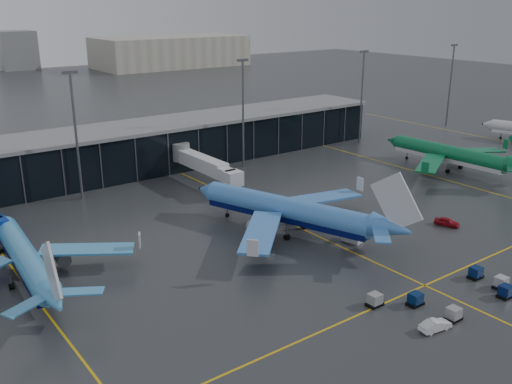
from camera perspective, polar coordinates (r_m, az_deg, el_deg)
ground at (r=86.71m, az=4.49°, el=-7.43°), size 600.00×600.00×0.00m
terminal_pier at (r=134.98m, az=-13.00°, el=4.12°), size 142.00×17.00×10.70m
flood_masts at (r=124.68m, az=-8.88°, el=7.16°), size 203.00×0.50×25.50m
distant_hangars at (r=345.06m, az=-19.86°, el=12.59°), size 260.00×71.00×22.00m
taxi_lines at (r=100.03m, az=4.84°, el=-3.79°), size 220.00×120.00×0.02m
airliner_arkefly at (r=86.68m, az=-22.30°, el=-4.77°), size 34.37×38.57×11.27m
airliner_klm_near at (r=96.82m, az=3.01°, el=-0.36°), size 49.62×52.85×13.18m
airliner_aer_lingus at (r=141.68m, az=18.79°, el=4.54°), size 36.41×41.02×12.16m
baggage_carts at (r=85.36m, az=21.42°, el=-8.62°), size 34.04×10.47×1.70m
mobile_airstair at (r=96.26m, az=9.64°, el=-4.42°), size 2.88×3.62×3.45m
service_van_red at (r=106.73m, az=18.56°, el=-2.85°), size 3.15×4.69×1.48m
service_van_white at (r=73.95m, az=17.50°, el=-12.58°), size 4.46×2.13×1.41m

